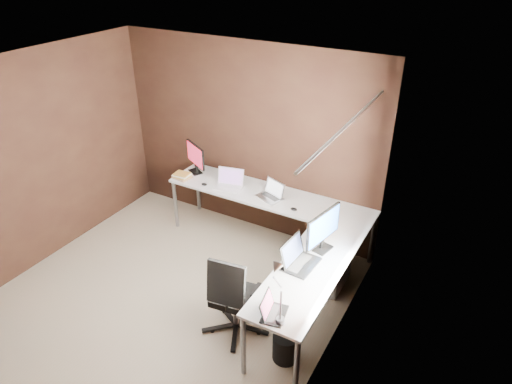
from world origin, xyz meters
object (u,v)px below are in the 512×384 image
book_stack (182,176)px  wastebasket (285,347)px  laptop_silver (271,194)px  monitor_left (195,157)px  laptop_black_big (298,259)px  desk_lamp (278,285)px  laptop_black_small (271,311)px  monitor_right (323,228)px  drawer_pedestal (328,261)px  office_chair (234,309)px  laptop_white (229,183)px

book_stack → wastebasket: bearing=-32.2°
laptop_silver → book_stack: size_ratio=1.54×
monitor_left → laptop_silver: bearing=23.2°
laptop_black_big → wastebasket: laptop_black_big is taller
laptop_silver → laptop_black_big: laptop_black_big is taller
laptop_silver → laptop_black_big: 1.31m
monitor_left → desk_lamp: desk_lamp is taller
laptop_black_big → laptop_black_small: laptop_black_big is taller
wastebasket → monitor_right: bearing=91.7°
drawer_pedestal → book_stack: size_ratio=2.51×
laptop_silver → office_chair: 1.58m
book_stack → laptop_silver: bearing=5.7°
monitor_left → office_chair: 2.32m
drawer_pedestal → desk_lamp: 1.63m
monitor_left → laptop_silver: (1.21, -0.11, -0.18)m
book_stack → office_chair: (1.62, -1.33, -0.48)m
book_stack → laptop_white: bearing=9.1°
monitor_left → wastebasket: 2.84m
drawer_pedestal → laptop_black_small: laptop_black_small is taller
monitor_left → laptop_silver: size_ratio=1.14×
drawer_pedestal → office_chair: size_ratio=0.63×
laptop_black_big → laptop_black_small: size_ratio=1.35×
laptop_black_small → drawer_pedestal: bearing=-9.6°
laptop_black_small → monitor_left: bearing=38.0°
laptop_white → wastebasket: laptop_white is taller
laptop_white → laptop_black_small: size_ratio=1.29×
book_stack → office_chair: office_chair is taller
wastebasket → book_stack: bearing=147.8°
drawer_pedestal → wastebasket: size_ratio=2.10×
book_stack → laptop_black_small: bearing=-36.7°
monitor_right → laptop_black_big: (-0.11, -0.34, -0.20)m
laptop_black_small → wastebasket: size_ratio=1.05×
laptop_black_small → desk_lamp: desk_lamp is taller
laptop_white → laptop_silver: laptop_white is taller
drawer_pedestal → office_chair: bearing=-115.1°
wastebasket → laptop_white: bearing=135.8°
monitor_right → book_stack: (-2.20, 0.55, -0.22)m
monitor_right → desk_lamp: desk_lamp is taller
drawer_pedestal → laptop_black_big: (-0.07, -0.71, 0.49)m
monitor_left → laptop_black_big: monitor_left is taller
drawer_pedestal → monitor_right: 0.78m
drawer_pedestal → laptop_silver: (-0.89, 0.31, 0.48)m
laptop_black_small → monitor_right: bearing=-11.6°
laptop_black_big → laptop_white: bearing=58.7°
laptop_silver → laptop_black_big: bearing=-30.7°
desk_lamp → wastebasket: (-0.00, 0.22, -0.92)m
monitor_left → book_stack: (-0.06, -0.24, -0.19)m
book_stack → office_chair: bearing=-39.5°
laptop_black_big → book_stack: 2.27m
laptop_white → book_stack: bearing=177.1°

